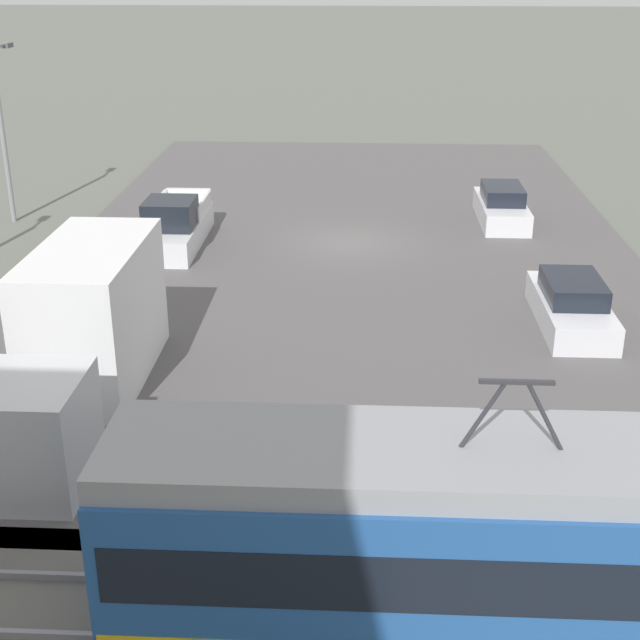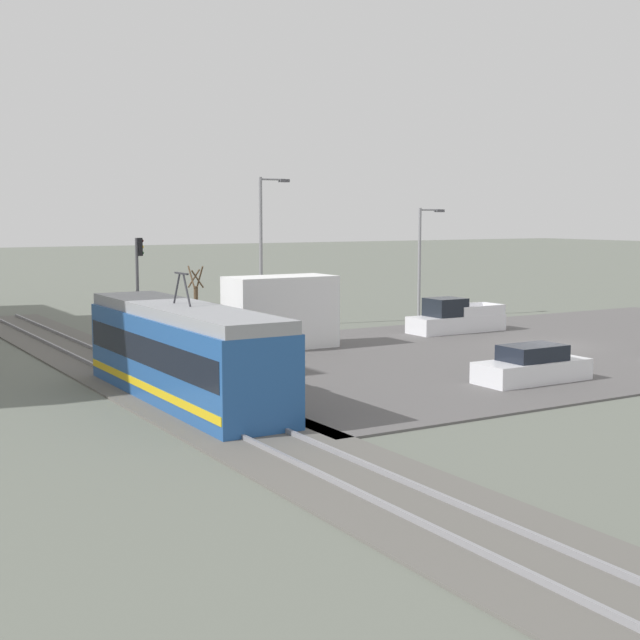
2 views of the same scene
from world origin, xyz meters
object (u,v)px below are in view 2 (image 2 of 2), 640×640
object	(u,v)px
light_rail_tram	(183,354)
pickup_truck	(455,319)
street_tree	(196,303)
traffic_light_pole	(139,274)
street_lamp_near_crossing	(422,253)
sedan_car_1	(532,366)
street_lamp_mid_block	(264,242)
box_truck	(258,316)

from	to	relation	value
light_rail_tram	pickup_truck	distance (m)	21.98
pickup_truck	street_tree	size ratio (longest dim) A/B	1.50
light_rail_tram	traffic_light_pole	bearing A→B (deg)	-14.40
street_lamp_near_crossing	light_rail_tram	bearing A→B (deg)	125.66
street_lamp_near_crossing	pickup_truck	bearing A→B (deg)	155.56
sedan_car_1	street_lamp_near_crossing	distance (m)	23.25
street_lamp_near_crossing	traffic_light_pole	bearing A→B (deg)	91.27
traffic_light_pole	pickup_truck	bearing A→B (deg)	-113.87
street_lamp_near_crossing	street_lamp_mid_block	bearing A→B (deg)	86.03
street_tree	traffic_light_pole	bearing A→B (deg)	97.08
light_rail_tram	street_lamp_near_crossing	bearing A→B (deg)	-54.34
light_rail_tram	street_tree	size ratio (longest dim) A/B	3.32
sedan_car_1	street_lamp_mid_block	bearing A→B (deg)	-178.14
street_lamp_mid_block	light_rail_tram	bearing A→B (deg)	144.96
traffic_light_pole	street_tree	bearing A→B (deg)	-82.92
street_tree	street_lamp_mid_block	world-z (taller)	street_lamp_mid_block
box_truck	sedan_car_1	distance (m)	14.01
pickup_truck	street_lamp_near_crossing	bearing A→B (deg)	-24.44
box_truck	pickup_truck	world-z (taller)	box_truck
box_truck	street_lamp_near_crossing	distance (m)	17.63
street_tree	street_lamp_near_crossing	world-z (taller)	street_lamp_near_crossing
box_truck	street_tree	distance (m)	7.65
pickup_truck	street_lamp_mid_block	distance (m)	11.94
pickup_truck	street_lamp_near_crossing	size ratio (longest dim) A/B	0.81
box_truck	sedan_car_1	xyz separation A→B (m)	(-12.90, -5.38, -1.03)
traffic_light_pole	street_lamp_mid_block	bearing A→B (deg)	-81.62
box_truck	street_lamp_mid_block	world-z (taller)	street_lamp_mid_block
light_rail_tram	box_truck	world-z (taller)	light_rail_tram
street_tree	street_lamp_near_crossing	xyz separation A→B (m)	(-0.00, -15.66, 2.40)
street_tree	street_lamp_mid_block	size ratio (longest dim) A/B	0.43
traffic_light_pole	street_lamp_near_crossing	bearing A→B (deg)	-88.73
light_rail_tram	sedan_car_1	xyz separation A→B (m)	(-3.86, -12.92, -1.02)
traffic_light_pole	street_tree	world-z (taller)	traffic_light_pole
street_lamp_near_crossing	sedan_car_1	bearing A→B (deg)	153.31
pickup_truck	sedan_car_1	bearing A→B (deg)	152.09
box_truck	sedan_car_1	world-z (taller)	box_truck
street_lamp_near_crossing	street_lamp_mid_block	distance (m)	11.08
traffic_light_pole	sedan_car_1	bearing A→B (deg)	-156.50
street_tree	sedan_car_1	bearing A→B (deg)	-165.46
street_lamp_near_crossing	street_lamp_mid_block	xyz separation A→B (m)	(0.76, 11.02, 0.89)
box_truck	light_rail_tram	bearing A→B (deg)	140.14
pickup_truck	sedan_car_1	size ratio (longest dim) A/B	1.19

